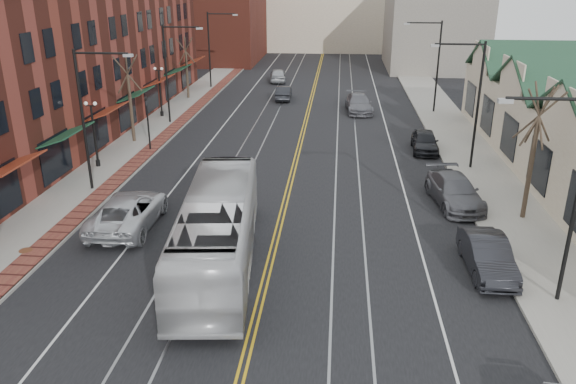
% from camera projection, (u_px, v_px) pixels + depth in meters
% --- Properties ---
extents(sidewalk_left, '(4.00, 120.00, 0.15)m').
position_uv_depth(sidewalk_left, '(110.00, 167.00, 36.79)').
color(sidewalk_left, gray).
rests_on(sidewalk_left, ground).
extents(sidewalk_right, '(4.00, 120.00, 0.15)m').
position_uv_depth(sidewalk_right, '(485.00, 179.00, 34.75)').
color(sidewalk_right, gray).
rests_on(sidewalk_right, ground).
extents(building_left, '(10.00, 50.00, 11.00)m').
position_uv_depth(building_left, '(47.00, 66.00, 41.91)').
color(building_left, maroon).
rests_on(building_left, ground).
extents(backdrop_left, '(14.00, 18.00, 14.00)m').
position_uv_depth(backdrop_left, '(211.00, 10.00, 81.01)').
color(backdrop_left, maroon).
rests_on(backdrop_left, ground).
extents(backdrop_mid, '(22.00, 14.00, 9.00)m').
position_uv_depth(backdrop_mid, '(325.00, 21.00, 94.48)').
color(backdrop_mid, beige).
rests_on(backdrop_mid, ground).
extents(backdrop_right, '(12.00, 16.00, 11.00)m').
position_uv_depth(backdrop_right, '(434.00, 26.00, 74.28)').
color(backdrop_right, slate).
rests_on(backdrop_right, ground).
extents(streetlight_l_1, '(3.33, 0.25, 8.00)m').
position_uv_depth(streetlight_l_1, '(89.00, 107.00, 31.20)').
color(streetlight_l_1, black).
rests_on(streetlight_l_1, sidewalk_left).
extents(streetlight_l_2, '(3.33, 0.25, 8.00)m').
position_uv_depth(streetlight_l_2, '(171.00, 64.00, 46.05)').
color(streetlight_l_2, black).
rests_on(streetlight_l_2, sidewalk_left).
extents(streetlight_l_3, '(3.33, 0.25, 8.00)m').
position_uv_depth(streetlight_l_3, '(213.00, 42.00, 60.89)').
color(streetlight_l_3, black).
rests_on(streetlight_l_3, sidewalk_left).
extents(streetlight_r_0, '(3.33, 0.25, 8.00)m').
position_uv_depth(streetlight_r_0, '(567.00, 180.00, 20.04)').
color(streetlight_r_0, black).
rests_on(streetlight_r_0, sidewalk_right).
extents(streetlight_r_1, '(3.33, 0.25, 8.00)m').
position_uv_depth(streetlight_r_1, '(472.00, 93.00, 34.89)').
color(streetlight_r_1, black).
rests_on(streetlight_r_1, sidewalk_right).
extents(streetlight_r_2, '(3.33, 0.25, 8.00)m').
position_uv_depth(streetlight_r_2, '(433.00, 57.00, 49.73)').
color(streetlight_r_2, black).
rests_on(streetlight_r_2, sidewalk_right).
extents(lamppost_l_2, '(0.84, 0.28, 4.27)m').
position_uv_depth(lamppost_l_2, '(95.00, 136.00, 36.08)').
color(lamppost_l_2, black).
rests_on(lamppost_l_2, sidewalk_left).
extents(lamppost_l_3, '(0.84, 0.28, 4.27)m').
position_uv_depth(lamppost_l_3, '(160.00, 93.00, 49.07)').
color(lamppost_l_3, black).
rests_on(lamppost_l_3, sidewalk_left).
extents(tree_left_near, '(1.78, 1.37, 6.48)m').
position_uv_depth(tree_left_near, '(130.00, 97.00, 41.15)').
color(tree_left_near, '#382B21').
rests_on(tree_left_near, sidewalk_left).
extents(tree_left_far, '(1.66, 1.28, 6.02)m').
position_uv_depth(tree_left_far, '(187.00, 66.00, 56.08)').
color(tree_left_far, '#382B21').
rests_on(tree_left_far, sidewalk_left).
extents(tree_right_mid, '(1.90, 1.46, 6.93)m').
position_uv_depth(tree_right_mid, '(533.00, 150.00, 27.80)').
color(tree_right_mid, '#382B21').
rests_on(tree_right_mid, sidewalk_right).
extents(manhole_far, '(0.60, 0.60, 0.02)m').
position_uv_depth(manhole_far, '(26.00, 250.00, 25.55)').
color(manhole_far, '#592D19').
rests_on(manhole_far, sidewalk_left).
extents(traffic_signal, '(0.18, 0.15, 3.80)m').
position_uv_depth(traffic_signal, '(148.00, 119.00, 39.56)').
color(traffic_signal, black).
rests_on(traffic_signal, sidewalk_left).
extents(transit_bus, '(4.10, 12.41, 3.39)m').
position_uv_depth(transit_bus, '(218.00, 230.00, 24.01)').
color(transit_bus, silver).
rests_on(transit_bus, ground).
extents(parked_suv, '(2.96, 6.15, 1.69)m').
position_uv_depth(parked_suv, '(128.00, 211.00, 28.04)').
color(parked_suv, silver).
rests_on(parked_suv, ground).
extents(parked_car_b, '(1.74, 4.70, 1.53)m').
position_uv_depth(parked_car_b, '(487.00, 256.00, 23.79)').
color(parked_car_b, black).
rests_on(parked_car_b, ground).
extents(parked_car_c, '(2.93, 5.72, 1.59)m').
position_uv_depth(parked_car_c, '(454.00, 191.00, 30.80)').
color(parked_car_c, '#58585F').
rests_on(parked_car_c, ground).
extents(parked_car_d, '(1.97, 4.47, 1.50)m').
position_uv_depth(parked_car_d, '(425.00, 141.00, 40.12)').
color(parked_car_d, black).
rests_on(parked_car_d, ground).
extents(distant_car_left, '(1.60, 4.24, 1.38)m').
position_uv_depth(distant_car_left, '(284.00, 93.00, 56.68)').
color(distant_car_left, black).
rests_on(distant_car_left, ground).
extents(distant_car_right, '(2.66, 5.65, 1.59)m').
position_uv_depth(distant_car_right, '(359.00, 103.00, 51.61)').
color(distant_car_right, slate).
rests_on(distant_car_right, ground).
extents(distant_car_far, '(2.35, 4.75, 1.56)m').
position_uv_depth(distant_car_far, '(278.00, 75.00, 66.03)').
color(distant_car_far, '#AAADB2').
rests_on(distant_car_far, ground).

